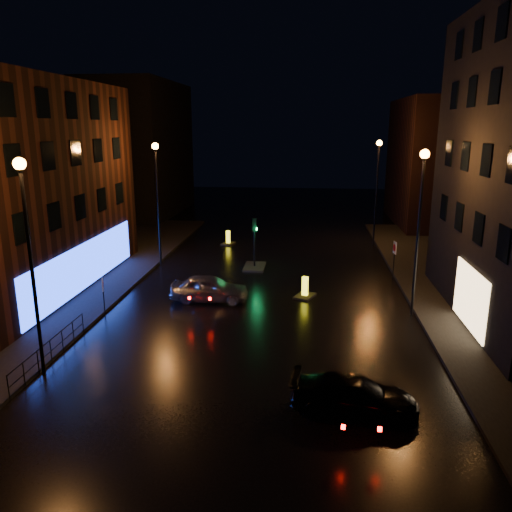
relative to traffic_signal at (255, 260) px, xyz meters
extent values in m
plane|color=black|center=(1.20, -14.00, -0.50)|extent=(120.00, 120.00, 0.00)
cube|color=black|center=(-12.80, -6.00, -0.43)|extent=(12.00, 44.00, 0.15)
cube|color=black|center=(-14.80, 21.00, 6.50)|extent=(8.00, 16.00, 14.00)
cube|color=black|center=(16.20, 18.00, 5.50)|extent=(8.00, 14.00, 12.00)
cylinder|color=black|center=(-6.60, -16.00, 3.50)|extent=(0.14, 0.14, 8.00)
cylinder|color=black|center=(-6.60, -16.00, 7.50)|extent=(0.20, 0.20, 0.25)
sphere|color=orange|center=(-6.60, -16.00, 7.65)|extent=(0.44, 0.44, 0.44)
cylinder|color=black|center=(-6.60, 0.00, 3.50)|extent=(0.14, 0.14, 8.00)
cylinder|color=black|center=(-6.60, 0.00, 7.50)|extent=(0.20, 0.20, 0.25)
sphere|color=orange|center=(-6.60, 0.00, 7.65)|extent=(0.44, 0.44, 0.44)
cylinder|color=black|center=(9.00, -8.00, 3.50)|extent=(0.14, 0.14, 8.00)
cylinder|color=black|center=(9.00, -8.00, 7.50)|extent=(0.20, 0.20, 0.25)
sphere|color=orange|center=(9.00, -8.00, 7.65)|extent=(0.44, 0.44, 0.44)
cylinder|color=black|center=(9.00, 8.00, 3.50)|extent=(0.14, 0.14, 8.00)
cylinder|color=black|center=(9.00, 8.00, 7.50)|extent=(0.20, 0.20, 0.25)
sphere|color=orange|center=(9.00, 8.00, 7.65)|extent=(0.44, 0.44, 0.44)
cube|color=black|center=(0.00, 0.00, -0.44)|extent=(1.40, 2.40, 0.12)
cylinder|color=black|center=(0.00, 0.00, 0.90)|extent=(0.12, 0.12, 2.80)
cube|color=black|center=(0.00, 0.00, 2.50)|extent=(0.28, 0.22, 0.90)
cylinder|color=#0CFF59|center=(0.14, 0.00, 2.22)|extent=(0.05, 0.18, 0.18)
cylinder|color=black|center=(-6.80, -15.00, 0.47)|extent=(0.05, 6.00, 0.05)
cylinder|color=black|center=(-6.80, -15.00, 0.00)|extent=(0.04, 6.00, 0.04)
cylinder|color=black|center=(-6.80, -18.00, 0.00)|extent=(0.04, 0.04, 1.00)
cylinder|color=black|center=(-6.80, -15.00, 0.00)|extent=(0.04, 0.04, 1.00)
cylinder|color=black|center=(-6.80, -12.00, 0.00)|extent=(0.04, 0.04, 1.00)
imported|color=#B5B9BE|center=(-1.77, -6.96, 0.23)|extent=(4.31, 1.82, 1.46)
imported|color=black|center=(5.26, -17.46, 0.12)|extent=(4.43, 2.16, 1.24)
cube|color=black|center=(3.50, -5.78, -0.44)|extent=(1.37, 1.62, 0.11)
cube|color=yellow|center=(3.50, -5.78, 0.13)|extent=(0.38, 0.31, 1.15)
cube|color=black|center=(3.50, -5.78, 0.13)|extent=(0.33, 0.15, 0.69)
cube|color=black|center=(-2.90, 6.75, -0.45)|extent=(1.15, 1.47, 0.11)
cube|color=yellow|center=(-2.90, 6.75, 0.10)|extent=(0.34, 0.26, 1.09)
cube|color=black|center=(-2.90, 6.75, 0.10)|extent=(0.32, 0.10, 0.65)
cylinder|color=black|center=(-6.70, -9.70, 0.47)|extent=(0.05, 0.05, 1.95)
cube|color=silver|center=(-6.70, -9.70, 1.18)|extent=(0.22, 0.47, 0.66)
cylinder|color=#B20C0C|center=(-6.68, -9.69, 1.18)|extent=(0.16, 0.37, 0.39)
cylinder|color=black|center=(9.10, -1.40, 0.64)|extent=(0.06, 0.06, 2.29)
cube|color=silver|center=(9.10, -1.40, 1.48)|extent=(0.12, 0.57, 0.78)
cylinder|color=#B20C0C|center=(9.07, -1.40, 1.48)|extent=(0.08, 0.46, 0.46)
camera|label=1|loc=(3.52, -32.81, 8.93)|focal=35.00mm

